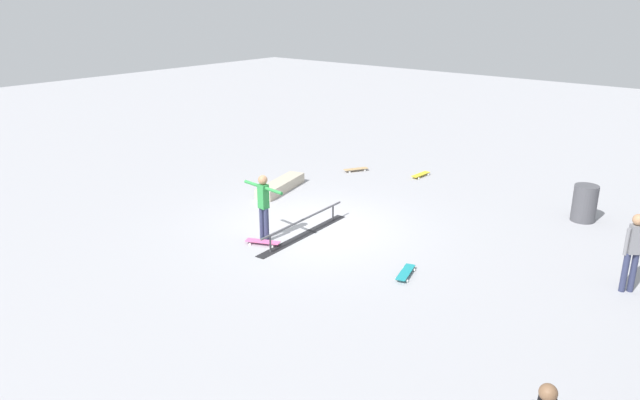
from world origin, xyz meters
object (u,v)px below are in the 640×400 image
(bystander_grey_shirt, at_px, (633,249))
(loose_skateboard_natural, at_px, (356,169))
(skateboard_main, at_px, (263,242))
(grind_rail, at_px, (304,228))
(skate_ledge, at_px, (281,186))
(loose_skateboard_yellow, at_px, (421,174))
(trash_bin, at_px, (585,203))
(skater_main, at_px, (264,203))
(loose_skateboard_teal, at_px, (406,272))

(bystander_grey_shirt, height_order, loose_skateboard_natural, bystander_grey_shirt)
(skateboard_main, relative_size, bystander_grey_shirt, 0.51)
(grind_rail, distance_m, skate_ledge, 3.53)
(grind_rail, distance_m, loose_skateboard_yellow, 6.00)
(grind_rail, bearing_deg, bystander_grey_shirt, 101.76)
(skate_ledge, bearing_deg, grind_rail, 52.05)
(grind_rail, distance_m, trash_bin, 7.10)
(trash_bin, bearing_deg, skater_main, -41.36)
(loose_skateboard_natural, bearing_deg, skater_main, 45.42)
(bystander_grey_shirt, bearing_deg, loose_skateboard_natural, -59.66)
(skater_main, xyz_separation_m, loose_skateboard_teal, (-0.50, 3.52, -0.84))
(skater_main, height_order, skateboard_main, skater_main)
(skateboard_main, height_order, loose_skateboard_teal, same)
(loose_skateboard_natural, bearing_deg, grind_rail, 52.71)
(grind_rail, xyz_separation_m, skate_ledge, (-2.17, -2.78, -0.04))
(grind_rail, xyz_separation_m, bystander_grey_shirt, (-1.83, 6.65, 0.71))
(loose_skateboard_yellow, bearing_deg, loose_skateboard_natural, -64.73)
(bystander_grey_shirt, distance_m, loose_skateboard_teal, 4.30)
(grind_rail, bearing_deg, loose_skateboard_yellow, 179.57)
(trash_bin, bearing_deg, bystander_grey_shirt, 28.51)
(trash_bin, bearing_deg, loose_skateboard_teal, -17.92)
(skater_main, xyz_separation_m, trash_bin, (-6.03, 5.31, -0.45))
(grind_rail, relative_size, skater_main, 2.03)
(bystander_grey_shirt, bearing_deg, skater_main, -18.89)
(skateboard_main, xyz_separation_m, bystander_grey_shirt, (-2.85, 7.00, 0.82))
(grind_rail, relative_size, trash_bin, 3.44)
(skateboard_main, bearing_deg, loose_skateboard_yellow, 66.03)
(skater_main, relative_size, bystander_grey_shirt, 1.00)
(bystander_grey_shirt, relative_size, trash_bin, 1.70)
(skateboard_main, bearing_deg, trash_bin, 26.68)
(grind_rail, xyz_separation_m, loose_skateboard_natural, (-5.18, -2.27, -0.11))
(skateboard_main, distance_m, trash_bin, 8.11)
(grind_rail, relative_size, skateboard_main, 3.95)
(loose_skateboard_yellow, xyz_separation_m, trash_bin, (0.75, 5.13, 0.39))
(skater_main, bearing_deg, loose_skateboard_yellow, -86.11)
(skateboard_main, bearing_deg, bystander_grey_shirt, -1.66)
(skateboard_main, height_order, trash_bin, trash_bin)
(skate_ledge, distance_m, bystander_grey_shirt, 9.46)
(grind_rail, height_order, skate_ledge, grind_rail)
(skate_ledge, relative_size, loose_skateboard_teal, 2.55)
(loose_skateboard_natural, bearing_deg, bystander_grey_shirt, 98.49)
(skate_ledge, height_order, skateboard_main, skate_ledge)
(trash_bin, bearing_deg, skateboard_main, -39.53)
(loose_skateboard_yellow, bearing_deg, trash_bin, 84.19)
(skateboard_main, xyz_separation_m, loose_skateboard_natural, (-6.20, -1.91, 0.00))
(skater_main, distance_m, loose_skateboard_yellow, 6.84)
(loose_skateboard_teal, xyz_separation_m, trash_bin, (-5.54, 1.79, 0.39))
(skateboard_main, bearing_deg, grind_rail, 46.80)
(skate_ledge, height_order, loose_skateboard_natural, skate_ledge)
(skateboard_main, height_order, loose_skateboard_natural, same)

